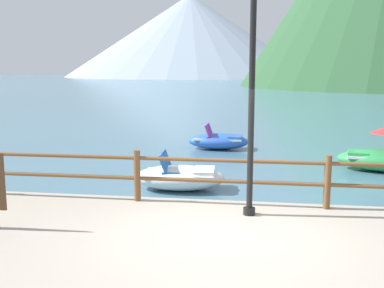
{
  "coord_description": "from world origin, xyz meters",
  "views": [
    {
      "loc": [
        0.48,
        -6.44,
        2.86
      ],
      "look_at": [
        -1.18,
        5.0,
        0.9
      ],
      "focal_mm": 42.9,
      "sensor_mm": 36.0,
      "label": 1
    }
  ],
  "objects": [
    {
      "name": "pedal_boat_0",
      "position": [
        -1.3,
        3.89,
        0.3
      ],
      "size": [
        2.18,
        1.27,
        0.89
      ],
      "color": "white",
      "rests_on": "ground"
    },
    {
      "name": "pedal_boat_1",
      "position": [
        -0.87,
        9.36,
        0.29
      ],
      "size": [
        2.12,
        1.13,
        0.88
      ],
      "color": "blue",
      "rests_on": "ground"
    },
    {
      "name": "dock_railing",
      "position": [
        -0.0,
        1.55,
        0.97
      ],
      "size": [
        23.92,
        0.12,
        0.95
      ],
      "color": "brown",
      "rests_on": "promenade_dock"
    },
    {
      "name": "ground_plane",
      "position": [
        0.0,
        40.0,
        0.0
      ],
      "size": [
        200.0,
        200.0,
        0.0
      ],
      "primitive_type": "plane",
      "color": "#477084"
    },
    {
      "name": "distant_peak",
      "position": [
        -19.27,
        125.97,
        11.41
      ],
      "size": [
        70.39,
        70.39,
        22.83
      ],
      "primitive_type": "cone",
      "color": "#93A3B7",
      "rests_on": "ground"
    },
    {
      "name": "lamp_post",
      "position": [
        0.37,
        1.03,
        2.94
      ],
      "size": [
        0.28,
        0.28,
        4.23
      ],
      "color": "black",
      "rests_on": "promenade_dock"
    }
  ]
}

